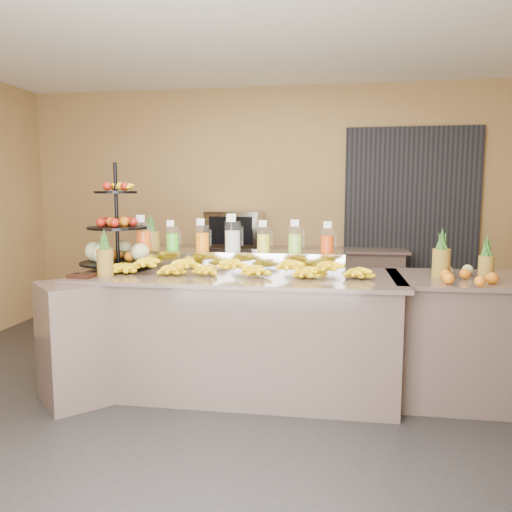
% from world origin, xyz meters
% --- Properties ---
extents(ground, '(6.00, 6.00, 0.00)m').
position_xyz_m(ground, '(0.00, 0.00, 0.00)').
color(ground, black).
rests_on(ground, ground).
extents(room_envelope, '(6.04, 5.02, 2.82)m').
position_xyz_m(room_envelope, '(0.19, 0.79, 1.88)').
color(room_envelope, olive).
rests_on(room_envelope, ground).
extents(buffet_counter, '(2.75, 1.25, 0.93)m').
position_xyz_m(buffet_counter, '(-0.12, 0.26, 0.47)').
color(buffet_counter, gray).
rests_on(buffet_counter, ground).
extents(right_counter, '(1.08, 0.88, 0.93)m').
position_xyz_m(right_counter, '(1.70, 0.40, 0.47)').
color(right_counter, gray).
rests_on(right_counter, ground).
extents(back_ledge, '(3.10, 0.55, 0.93)m').
position_xyz_m(back_ledge, '(0.00, 2.25, 0.47)').
color(back_ledge, gray).
rests_on(back_ledge, ground).
extents(pitcher_tray, '(1.85, 0.30, 0.15)m').
position_xyz_m(pitcher_tray, '(-0.10, 0.58, 1.01)').
color(pitcher_tray, gray).
rests_on(pitcher_tray, buffet_counter).
extents(juice_pitcher_orange_a, '(0.13, 0.13, 0.31)m').
position_xyz_m(juice_pitcher_orange_a, '(-0.88, 0.58, 1.18)').
color(juice_pitcher_orange_a, silver).
rests_on(juice_pitcher_orange_a, pitcher_tray).
extents(juice_pitcher_green, '(0.11, 0.11, 0.26)m').
position_xyz_m(juice_pitcher_green, '(-0.62, 0.58, 1.17)').
color(juice_pitcher_green, silver).
rests_on(juice_pitcher_green, pitcher_tray).
extents(juice_pitcher_orange_b, '(0.12, 0.12, 0.28)m').
position_xyz_m(juice_pitcher_orange_b, '(-0.36, 0.58, 1.17)').
color(juice_pitcher_orange_b, silver).
rests_on(juice_pitcher_orange_b, pitcher_tray).
extents(juice_pitcher_milk, '(0.13, 0.14, 0.32)m').
position_xyz_m(juice_pitcher_milk, '(-0.10, 0.58, 1.19)').
color(juice_pitcher_milk, silver).
rests_on(juice_pitcher_milk, pitcher_tray).
extents(juice_pitcher_lemon, '(0.11, 0.12, 0.27)m').
position_xyz_m(juice_pitcher_lemon, '(0.16, 0.58, 1.17)').
color(juice_pitcher_lemon, silver).
rests_on(juice_pitcher_lemon, pitcher_tray).
extents(juice_pitcher_lime, '(0.11, 0.12, 0.28)m').
position_xyz_m(juice_pitcher_lime, '(0.42, 0.58, 1.17)').
color(juice_pitcher_lime, silver).
rests_on(juice_pitcher_lime, pitcher_tray).
extents(juice_pitcher_orange_c, '(0.11, 0.11, 0.26)m').
position_xyz_m(juice_pitcher_orange_c, '(0.68, 0.58, 1.17)').
color(juice_pitcher_orange_c, silver).
rests_on(juice_pitcher_orange_c, pitcher_tray).
extents(banana_heap, '(2.07, 0.19, 0.17)m').
position_xyz_m(banana_heap, '(0.00, 0.25, 1.01)').
color(banana_heap, '#FFEB0C').
rests_on(banana_heap, buffet_counter).
extents(fruit_stand, '(0.79, 0.79, 0.88)m').
position_xyz_m(fruit_stand, '(-1.01, 0.44, 1.15)').
color(fruit_stand, black).
rests_on(fruit_stand, buffet_counter).
extents(condiment_caddy, '(0.19, 0.15, 0.03)m').
position_xyz_m(condiment_caddy, '(-1.13, -0.04, 0.94)').
color(condiment_caddy, black).
rests_on(condiment_caddy, buffet_counter).
extents(pineapple_left_a, '(0.12, 0.12, 0.36)m').
position_xyz_m(pineapple_left_a, '(-0.98, 0.05, 1.06)').
color(pineapple_left_a, brown).
rests_on(pineapple_left_a, buffet_counter).
extents(pineapple_left_b, '(0.16, 0.16, 0.45)m').
position_xyz_m(pineapple_left_b, '(-0.86, 0.70, 1.10)').
color(pineapple_left_b, brown).
rests_on(pineapple_left_b, buffet_counter).
extents(right_fruit_pile, '(0.40, 0.39, 0.21)m').
position_xyz_m(right_fruit_pile, '(1.66, 0.25, 1.00)').
color(right_fruit_pile, brown).
rests_on(right_fruit_pile, right_counter).
extents(oven_warmer, '(0.64, 0.46, 0.42)m').
position_xyz_m(oven_warmer, '(-0.42, 2.25, 1.14)').
color(oven_warmer, gray).
rests_on(oven_warmer, back_ledge).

